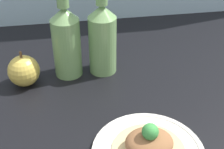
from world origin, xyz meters
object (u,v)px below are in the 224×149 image
Objects in this scene: plated_food at (149,143)px; cider_bottle_left at (66,40)px; apple at (24,71)px; cider_bottle_right at (102,37)px.

cider_bottle_left reaches higher than plated_food.
plated_food is 40.45cm from apple.
apple is at bearing 131.16° from plated_food.
plated_food is 1.50× the size of apple.
cider_bottle_left is at bearing 180.00° from cider_bottle_right.
cider_bottle_right is 23.26cm from apple.
cider_bottle_right is (9.95, 0.00, 0.00)cm from cider_bottle_left.
apple is at bearing -164.65° from cider_bottle_left.
cider_bottle_right is (-4.58, 33.77, 7.49)cm from plated_food.
plated_food is 34.89cm from cider_bottle_right.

